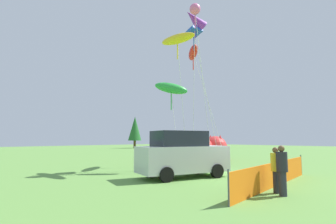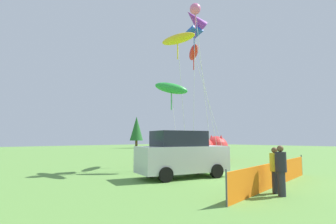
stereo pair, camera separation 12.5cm
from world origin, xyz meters
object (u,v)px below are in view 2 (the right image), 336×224
at_px(parked_car, 182,155).
at_px(inflatable_cat, 193,148).
at_px(kite_yellow_hero, 178,39).
at_px(kite_purple_delta, 195,20).
at_px(kite_blue_box, 195,35).
at_px(spectator_in_black_shirt, 275,168).
at_px(kite_green_fish, 171,88).
at_px(kite_red_lizard, 194,53).
at_px(folding_chair, 284,162).
at_px(spectator_in_white_shirt, 281,168).
at_px(kite_pink_octopus, 195,10).

distance_m(parked_car, inflatable_cat, 8.68).
bearing_deg(kite_yellow_hero, inflatable_cat, 31.37).
distance_m(kite_purple_delta, kite_yellow_hero, 2.40).
bearing_deg(kite_yellow_hero, kite_blue_box, 2.47).
relative_size(spectator_in_black_shirt, kite_green_fish, 0.29).
bearing_deg(parked_car, kite_red_lizard, 51.23).
bearing_deg(spectator_in_black_shirt, kite_yellow_hero, 71.11).
relative_size(folding_chair, kite_purple_delta, 0.08).
bearing_deg(kite_purple_delta, spectator_in_white_shirt, -120.86).
bearing_deg(kite_purple_delta, parked_car, -149.57).
relative_size(inflatable_cat, kite_red_lizard, 0.89).
bearing_deg(kite_yellow_hero, parked_car, -132.54).
height_order(spectator_in_white_shirt, kite_pink_octopus, kite_pink_octopus).
xyz_separation_m(parked_car, kite_pink_octopus, (3.11, 1.65, 9.02)).
relative_size(kite_blue_box, kite_red_lizard, 1.07).
bearing_deg(kite_yellow_hero, spectator_in_black_shirt, -108.89).
relative_size(kite_yellow_hero, kite_red_lizard, 0.99).
height_order(spectator_in_white_shirt, kite_red_lizard, kite_red_lizard).
xyz_separation_m(spectator_in_black_shirt, kite_blue_box, (4.12, 7.02, 8.01)).
distance_m(parked_car, kite_green_fish, 4.62).
distance_m(kite_blue_box, kite_pink_octopus, 1.57).
xyz_separation_m(spectator_in_white_shirt, kite_yellow_hero, (2.68, 7.28, 7.15)).
xyz_separation_m(spectator_in_black_shirt, kite_red_lizard, (5.44, 8.23, 7.33)).
bearing_deg(spectator_in_black_shirt, folding_chair, 20.06).
xyz_separation_m(kite_green_fish, kite_purple_delta, (2.18, -0.07, 4.97)).
bearing_deg(kite_green_fish, kite_purple_delta, -1.81).
bearing_deg(parked_car, spectator_in_white_shirt, -80.42).
height_order(folding_chair, spectator_in_white_shirt, spectator_in_white_shirt).
xyz_separation_m(folding_chair, kite_yellow_hero, (-4.30, 4.50, 7.57)).
height_order(kite_blue_box, kite_yellow_hero, kite_blue_box).
xyz_separation_m(parked_car, kite_purple_delta, (3.68, 2.16, 8.72)).
xyz_separation_m(spectator_in_black_shirt, kite_green_fish, (1.81, 6.92, 3.99)).
bearing_deg(spectator_in_white_shirt, kite_pink_octopus, 60.83).
bearing_deg(kite_green_fish, kite_yellow_hero, 2.04).
height_order(inflatable_cat, kite_red_lizard, kite_red_lizard).
height_order(spectator_in_white_shirt, kite_green_fish, kite_green_fish).
relative_size(kite_purple_delta, kite_red_lizard, 1.23).
distance_m(spectator_in_white_shirt, kite_yellow_hero, 10.55).
xyz_separation_m(inflatable_cat, kite_blue_box, (-3.13, -2.90, 7.80)).
height_order(kite_blue_box, kite_pink_octopus, kite_pink_octopus).
distance_m(parked_car, spectator_in_white_shirt, 5.07).
height_order(kite_purple_delta, kite_red_lizard, kite_purple_delta).
xyz_separation_m(spectator_in_black_shirt, kite_yellow_hero, (2.38, 6.94, 7.19)).
bearing_deg(spectator_in_white_shirt, kite_green_fish, 73.77).
height_order(inflatable_cat, spectator_in_white_shirt, inflatable_cat).
distance_m(kite_green_fish, kite_yellow_hero, 3.25).
bearing_deg(spectator_in_black_shirt, kite_red_lizard, 56.56).
bearing_deg(parked_car, spectator_in_black_shirt, -77.21).
relative_size(folding_chair, inflatable_cat, 0.11).
relative_size(parked_car, kite_yellow_hero, 0.55).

